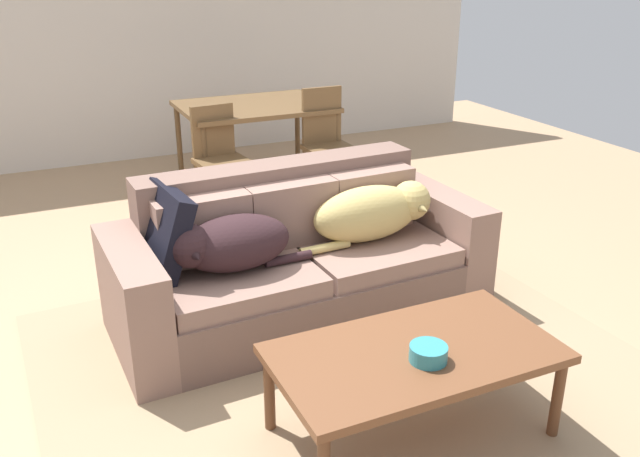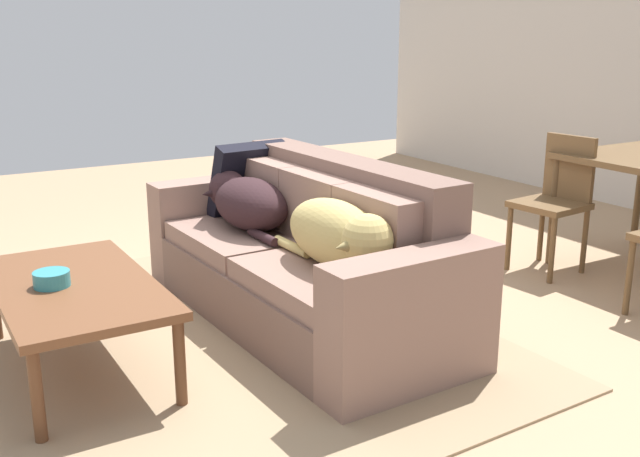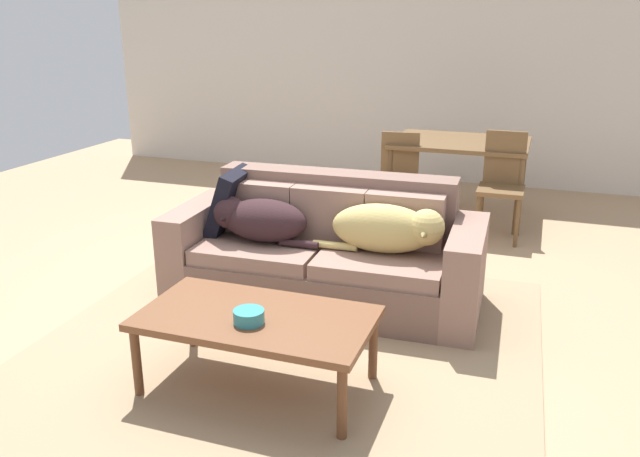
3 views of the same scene
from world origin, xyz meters
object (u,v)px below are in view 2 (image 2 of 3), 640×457
at_px(throw_pillow_by_left_arm, 248,180).
at_px(bowl_on_coffee_table, 52,279).
at_px(coffee_table, 75,291).
at_px(dining_chair_near_left, 557,196).
at_px(dog_on_left_cushion, 247,202).
at_px(couch, 306,260).
at_px(dog_on_right_cushion, 340,235).

height_order(throw_pillow_by_left_arm, bowl_on_coffee_table, throw_pillow_by_left_arm).
height_order(coffee_table, dining_chair_near_left, dining_chair_near_left).
relative_size(dog_on_left_cushion, throw_pillow_by_left_arm, 1.66).
xyz_separation_m(couch, dog_on_right_cushion, (0.47, -0.08, 0.27)).
relative_size(throw_pillow_by_left_arm, dining_chair_near_left, 0.53).
xyz_separation_m(dog_on_left_cushion, dining_chair_near_left, (0.54, 1.96, -0.09)).
height_order(throw_pillow_by_left_arm, coffee_table, throw_pillow_by_left_arm).
bearing_deg(coffee_table, throw_pillow_by_left_arm, 122.11).
relative_size(bowl_on_coffee_table, dining_chair_near_left, 0.18).
distance_m(couch, bowl_on_coffee_table, 1.34).
bearing_deg(dog_on_left_cushion, dog_on_right_cushion, 1.58).
bearing_deg(dog_on_right_cushion, couch, 168.50).
bearing_deg(bowl_on_coffee_table, throw_pillow_by_left_arm, 120.37).
distance_m(dog_on_left_cushion, throw_pillow_by_left_arm, 0.35).
relative_size(dog_on_left_cushion, dog_on_right_cushion, 0.90).
xyz_separation_m(dog_on_right_cushion, bowl_on_coffee_table, (-0.44, -1.25, -0.13)).
bearing_deg(couch, bowl_on_coffee_table, -90.72).
height_order(dog_on_right_cushion, throw_pillow_by_left_arm, throw_pillow_by_left_arm).
xyz_separation_m(dog_on_left_cushion, dog_on_right_cushion, (0.92, 0.06, 0.02)).
bearing_deg(dog_on_left_cushion, bowl_on_coffee_table, -70.05).
distance_m(bowl_on_coffee_table, dining_chair_near_left, 3.16).
bearing_deg(throw_pillow_by_left_arm, couch, -1.67).
xyz_separation_m(throw_pillow_by_left_arm, coffee_table, (0.79, -1.26, -0.25)).
relative_size(couch, coffee_table, 1.77).
xyz_separation_m(dog_on_left_cushion, bowl_on_coffee_table, (0.48, -1.19, -0.12)).
xyz_separation_m(throw_pillow_by_left_arm, bowl_on_coffee_table, (0.79, -1.35, -0.17)).
distance_m(dog_on_right_cushion, coffee_table, 1.26).
bearing_deg(coffee_table, dog_on_left_cushion, 113.53).
bearing_deg(coffee_table, dining_chair_near_left, 88.79).
relative_size(couch, dining_chair_near_left, 2.46).
height_order(dog_on_left_cushion, dog_on_right_cushion, dog_on_right_cushion).
distance_m(dog_on_left_cushion, dining_chair_near_left, 2.04).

